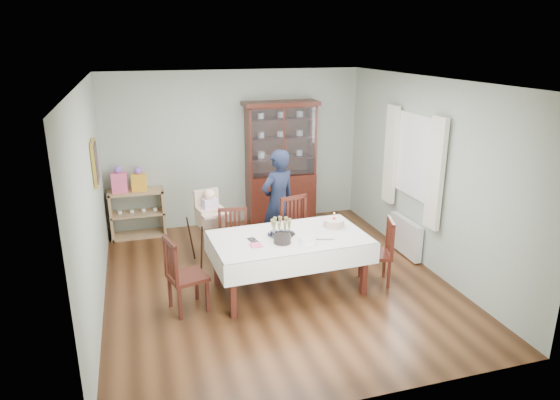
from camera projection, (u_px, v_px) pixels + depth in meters
name	position (u px, v px, depth m)	size (l,w,h in m)	color
floor	(276.00, 281.00, 6.87)	(5.00, 5.00, 0.00)	#593319
room_shell	(265.00, 152.00, 6.83)	(5.00, 5.00, 5.00)	#9EAA99
dining_table	(289.00, 263.00, 6.54)	(2.05, 1.24, 0.76)	#441911
china_cabinet	(281.00, 162.00, 8.79)	(1.30, 0.48, 2.18)	#441911
sideboard	(138.00, 213.00, 8.35)	(0.90, 0.38, 0.80)	tan
picture_frame	(95.00, 163.00, 6.49)	(0.04, 0.48, 0.58)	gold
window	(416.00, 156.00, 7.27)	(0.04, 1.02, 1.22)	white
curtain_left	(436.00, 174.00, 6.72)	(0.07, 0.30, 1.55)	silver
curtain_right	(391.00, 154.00, 7.85)	(0.07, 0.30, 1.55)	silver
radiator	(405.00, 236.00, 7.64)	(0.10, 0.80, 0.55)	white
chair_far_left	(235.00, 257.00, 6.98)	(0.47, 0.47, 0.94)	#441911
chair_far_right	(300.00, 246.00, 7.27)	(0.55, 0.55, 1.02)	#441911
chair_end_left	(187.00, 289.00, 6.08)	(0.52, 0.52, 0.95)	#441911
chair_end_right	(376.00, 264.00, 6.77)	(0.51, 0.51, 0.91)	#441911
woman	(278.00, 202.00, 7.56)	(0.60, 0.39, 1.64)	black
high_chair	(211.00, 234.00, 7.37)	(0.59, 0.59, 1.12)	black
champagne_tray	(281.00, 230.00, 6.43)	(0.37, 0.37, 0.22)	silver
birthday_cake	(334.00, 224.00, 6.70)	(0.32, 0.32, 0.22)	white
plate_stack_dark	(282.00, 239.00, 6.20)	(0.22, 0.22, 0.10)	black
plate_stack_white	(308.00, 241.00, 6.16)	(0.21, 0.21, 0.09)	white
napkin_stack	(256.00, 245.00, 6.12)	(0.14, 0.14, 0.02)	#F55A88
cutlery	(250.00, 240.00, 6.28)	(0.12, 0.18, 0.01)	silver
cake_knife	(322.00, 239.00, 6.30)	(0.31, 0.03, 0.01)	silver
gift_bag_pink	(119.00, 180.00, 8.08)	(0.25, 0.18, 0.45)	#F55A88
gift_bag_orange	(139.00, 180.00, 8.17)	(0.25, 0.20, 0.41)	#F7A927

